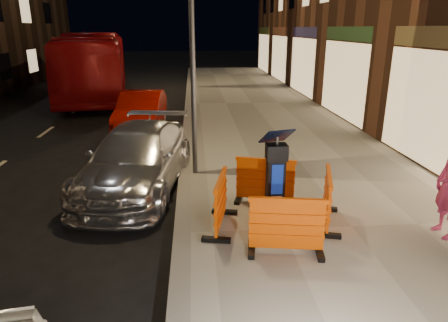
{
  "coord_description": "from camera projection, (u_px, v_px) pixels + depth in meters",
  "views": [
    {
      "loc": [
        0.25,
        -6.17,
        3.5
      ],
      "look_at": [
        0.8,
        1.0,
        1.1
      ],
      "focal_mm": 32.0,
      "sensor_mm": 36.0,
      "label": 1
    }
  ],
  "objects": [
    {
      "name": "barrier_kerbside",
      "position": [
        221.0,
        202.0,
        6.94
      ],
      "size": [
        0.73,
        1.28,
        0.94
      ],
      "primitive_type": "cube",
      "rotation": [
        0.0,
        0.0,
        1.36
      ],
      "color": "#EF5103",
      "rests_on": "sidewalk"
    },
    {
      "name": "bus_doubledecker",
      "position": [
        99.0,
        96.0,
        21.45
      ],
      "size": [
        4.47,
        12.06,
        3.28
      ],
      "primitive_type": "imported",
      "rotation": [
        0.0,
        0.0,
        0.15
      ],
      "color": "maroon",
      "rests_on": "ground"
    },
    {
      "name": "barrier_bldgside",
      "position": [
        327.0,
        199.0,
        7.08
      ],
      "size": [
        0.8,
        1.29,
        0.94
      ],
      "primitive_type": "cube",
      "rotation": [
        0.0,
        0.0,
        1.29
      ],
      "color": "#EF5103",
      "rests_on": "sidewalk"
    },
    {
      "name": "car_silver",
      "position": [
        139.0,
        187.0,
        9.26
      ],
      "size": [
        2.6,
        4.98,
        1.38
      ],
      "primitive_type": "imported",
      "rotation": [
        0.0,
        0.0,
        -0.14
      ],
      "color": "silver",
      "rests_on": "ground"
    },
    {
      "name": "parking_kiosk",
      "position": [
        275.0,
        181.0,
        6.89
      ],
      "size": [
        0.64,
        0.64,
        1.68
      ],
      "primitive_type": "cube",
      "rotation": [
        0.0,
        0.0,
        -0.24
      ],
      "color": "black",
      "rests_on": "sidewalk"
    },
    {
      "name": "street_lamp_far",
      "position": [
        192.0,
        34.0,
        22.97
      ],
      "size": [
        0.12,
        0.12,
        6.0
      ],
      "primitive_type": "cylinder",
      "color": "#3F3F44",
      "rests_on": "sidewalk"
    },
    {
      "name": "car_red",
      "position": [
        143.0,
        129.0,
        14.5
      ],
      "size": [
        1.56,
        4.14,
        1.35
      ],
      "primitive_type": "imported",
      "rotation": [
        0.0,
        0.0,
        -0.03
      ],
      "color": "#9C0C00",
      "rests_on": "ground"
    },
    {
      "name": "street_lamp_mid",
      "position": [
        192.0,
        45.0,
        8.78
      ],
      "size": [
        0.12,
        0.12,
        6.0
      ],
      "primitive_type": "cylinder",
      "color": "#3F3F44",
      "rests_on": "sidewalk"
    },
    {
      "name": "ground_plane",
      "position": [
        183.0,
        240.0,
        6.93
      ],
      "size": [
        120.0,
        120.0,
        0.0
      ],
      "primitive_type": "plane",
      "color": "black",
      "rests_on": "ground"
    },
    {
      "name": "barrier_front",
      "position": [
        287.0,
        226.0,
        6.11
      ],
      "size": [
        1.26,
        0.67,
        0.94
      ],
      "primitive_type": "cube",
      "rotation": [
        0.0,
        0.0,
        -0.16
      ],
      "color": "#EF5103",
      "rests_on": "sidewalk"
    },
    {
      "name": "sidewalk",
      "position": [
        351.0,
        230.0,
        7.12
      ],
      "size": [
        6.0,
        60.0,
        0.15
      ],
      "primitive_type": "cube",
      "color": "gray",
      "rests_on": "ground"
    },
    {
      "name": "barrier_back",
      "position": [
        265.0,
        181.0,
        7.91
      ],
      "size": [
        1.29,
        0.82,
        0.94
      ],
      "primitive_type": "cube",
      "rotation": [
        0.0,
        0.0,
        -0.3
      ],
      "color": "#EF5103",
      "rests_on": "sidewalk"
    },
    {
      "name": "kerb",
      "position": [
        182.0,
        236.0,
        6.9
      ],
      "size": [
        0.3,
        60.0,
        0.15
      ],
      "primitive_type": "cube",
      "color": "slate",
      "rests_on": "ground"
    }
  ]
}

